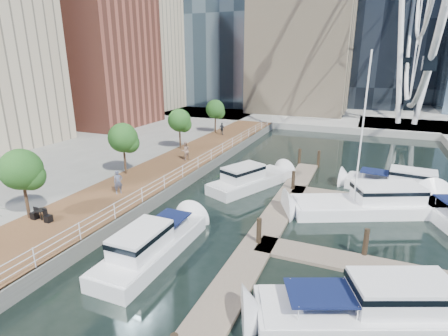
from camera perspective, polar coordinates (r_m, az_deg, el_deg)
ground at (r=17.17m, az=-13.58°, el=-22.58°), size 520.00×520.00×0.00m
boardwalk at (r=32.41m, az=-11.19°, el=-1.70°), size 6.00×60.00×1.00m
seawall at (r=30.91m, az=-6.54°, el=-2.42°), size 0.25×60.00×1.00m
land_far at (r=113.13m, az=18.58°, el=11.18°), size 200.00×114.00×1.00m
pier at (r=63.46m, az=27.49°, el=5.96°), size 14.00×12.00×1.00m
railing at (r=30.63m, az=-6.77°, el=-0.59°), size 0.10×60.00×1.05m
floating_docks at (r=22.83m, az=19.43°, el=-10.82°), size 16.00×34.00×2.60m
midrise_condos at (r=56.06m, az=-27.32°, el=18.10°), size 19.00×67.00×28.00m
street_trees at (r=32.02m, az=-16.17°, el=4.75°), size 2.60×42.60×4.60m
yacht_foreground at (r=17.63m, az=22.61°, el=-22.34°), size 11.04×6.81×2.15m
pedestrian_near at (r=27.87m, az=-16.90°, el=-2.21°), size 0.75×0.80×1.84m
pedestrian_mid at (r=35.91m, az=-6.34°, el=2.83°), size 1.12×1.18×1.92m
pedestrian_far at (r=47.99m, az=-0.33°, el=6.45°), size 1.05×0.70×1.66m
moored_yachts at (r=26.37m, az=21.70°, el=-8.37°), size 24.03×31.36×11.50m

